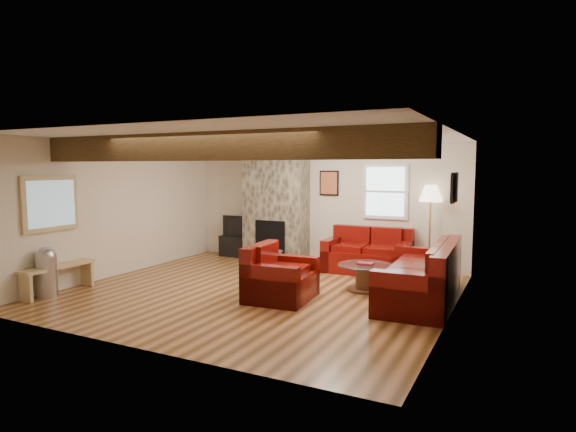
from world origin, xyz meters
name	(u,v)px	position (x,y,z in m)	size (l,w,h in m)	color
room	(258,216)	(0.00, 0.00, 1.25)	(8.00, 8.00, 8.00)	#563616
oak_beam	(211,146)	(0.00, -1.25, 2.31)	(6.00, 0.36, 0.38)	black
chimney_breast	(276,205)	(-1.00, 2.49, 1.22)	(1.40, 0.67, 2.50)	#36322A
back_window	(385,192)	(1.35, 2.71, 1.55)	(0.90, 0.08, 1.10)	silver
hatch_window	(51,204)	(-2.96, -1.50, 1.45)	(0.08, 1.00, 0.90)	tan
ceiling_dome	(331,143)	(0.90, 0.90, 2.44)	(0.40, 0.40, 0.18)	white
artwork_back	(329,183)	(0.15, 2.71, 1.70)	(0.42, 0.06, 0.52)	black
artwork_right	(454,188)	(2.96, 0.30, 1.75)	(0.06, 0.55, 0.42)	black
sofa_three	(420,272)	(2.48, 0.61, 0.45)	(2.33, 0.97, 0.90)	#4B0905
loveseat	(367,250)	(1.15, 2.23, 0.43)	(1.61, 0.93, 0.86)	#4B0905
armchair_red	(281,273)	(0.54, -0.23, 0.42)	(1.04, 0.91, 0.84)	#4B0905
coffee_table	(365,277)	(1.54, 0.86, 0.22)	(0.90, 0.90, 0.47)	#412415
tv_cabinet	(241,246)	(-1.93, 2.53, 0.24)	(0.95, 0.38, 0.47)	black
television	(240,226)	(-1.93, 2.53, 0.71)	(0.81, 0.11, 0.47)	black
floor_lamp	(431,198)	(2.26, 2.55, 1.45)	(0.44, 0.44, 1.70)	tan
pine_bench	(58,279)	(-2.83, -1.53, 0.23)	(0.29, 1.23, 0.46)	tan
pedal_bin	(46,272)	(-2.82, -1.74, 0.40)	(0.32, 0.32, 0.79)	#A0A0A5
coal_bucket	(274,258)	(-0.70, 1.87, 0.17)	(0.37, 0.37, 0.35)	slate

